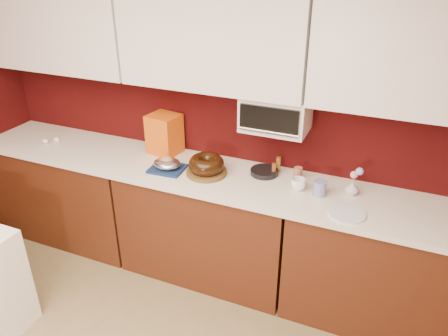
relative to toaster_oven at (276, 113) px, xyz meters
name	(u,v)px	position (x,y,z in m)	size (l,w,h in m)	color
wall_back	(224,114)	(-0.45, 0.15, -0.12)	(4.00, 0.02, 2.50)	#3B0808
base_cabinet_left	(73,192)	(-1.78, -0.17, -0.95)	(1.31, 0.58, 0.86)	#4C210F
base_cabinet_center	(208,225)	(-0.45, -0.17, -0.95)	(1.31, 0.58, 0.86)	#4C210F
base_cabinet_right	(386,269)	(0.88, -0.17, -0.95)	(1.31, 0.58, 0.86)	#4C210F
countertop	(207,175)	(-0.45, -0.17, -0.49)	(4.00, 0.62, 0.04)	white
upper_cabinet_left	(56,24)	(-1.78, -0.02, 0.48)	(1.31, 0.33, 0.70)	white
upper_cabinet_center	(214,37)	(-0.45, -0.02, 0.48)	(1.31, 0.33, 0.70)	white
upper_cabinet_right	(432,54)	(0.88, -0.02, 0.48)	(1.31, 0.33, 0.70)	white
toaster_oven	(276,113)	(0.00, 0.00, 0.00)	(0.45, 0.30, 0.25)	white
toaster_oven_door	(269,120)	(0.00, -0.16, 0.00)	(0.40, 0.02, 0.18)	black
toaster_oven_handle	(268,132)	(0.00, -0.18, -0.07)	(0.02, 0.02, 0.42)	silver
cake_base	(207,172)	(-0.45, -0.19, -0.46)	(0.30, 0.30, 0.03)	brown
bundt_cake	(206,164)	(-0.45, -0.19, -0.40)	(0.26, 0.26, 0.11)	black
navy_towel	(167,169)	(-0.74, -0.24, -0.47)	(0.25, 0.21, 0.02)	navy
foil_ham_nest	(167,163)	(-0.74, -0.24, -0.42)	(0.21, 0.17, 0.08)	silver
roasted_ham	(167,160)	(-0.74, -0.24, -0.40)	(0.10, 0.08, 0.06)	tan
pandoro_box	(165,134)	(-0.91, 0.03, -0.32)	(0.23, 0.21, 0.32)	red
dark_pan	(264,172)	(-0.06, -0.02, -0.46)	(0.21, 0.21, 0.04)	black
coffee_mug	(298,183)	(0.23, -0.15, -0.42)	(0.09, 0.09, 0.10)	white
blue_jar	(320,188)	(0.38, -0.17, -0.42)	(0.09, 0.09, 0.11)	navy
flower_vase	(352,187)	(0.57, -0.07, -0.42)	(0.07, 0.07, 0.11)	silver
flower_pink	(354,175)	(0.57, -0.07, -0.33)	(0.05, 0.05, 0.05)	pink
flower_blue	(360,171)	(0.60, -0.05, -0.30)	(0.05, 0.05, 0.05)	#97ACF1
china_plate	(347,214)	(0.59, -0.33, -0.47)	(0.23, 0.23, 0.01)	white
amber_bottle	(274,169)	(0.01, -0.01, -0.43)	(0.03, 0.03, 0.09)	brown
paper_cup	(298,173)	(0.19, -0.01, -0.43)	(0.06, 0.06, 0.09)	#995C45
egg_left	(45,141)	(-1.92, -0.22, -0.45)	(0.06, 0.05, 0.05)	silver
egg_right	(57,139)	(-1.87, -0.15, -0.45)	(0.05, 0.04, 0.04)	white
amber_bottle_tall	(278,164)	(0.02, 0.05, -0.42)	(0.03, 0.03, 0.12)	brown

